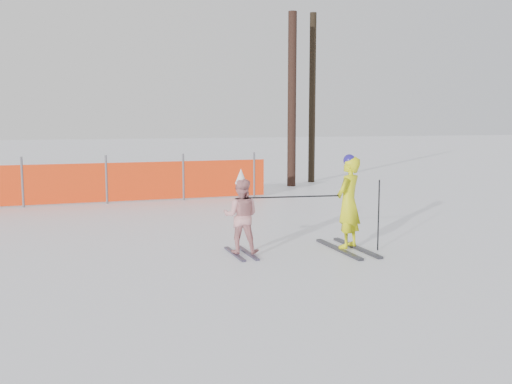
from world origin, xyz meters
TOP-DOWN VIEW (x-y plane):
  - ground at (0.00, 0.00)m, footprint 120.00×120.00m
  - adult at (1.53, 0.28)m, footprint 0.66×1.53m
  - child at (-0.24, 0.53)m, footprint 0.71×0.99m
  - ski_poles at (1.22, 0.27)m, footprint 2.11×0.46m
  - tree_trunks at (4.64, 9.52)m, footprint 1.38×1.16m

SIDE VIEW (x-z plane):
  - ground at x=0.00m, z-range 0.00..0.00m
  - child at x=-0.24m, z-range -0.06..1.32m
  - ski_poles at x=1.22m, z-range 0.18..1.35m
  - adult at x=1.53m, z-range -0.01..1.57m
  - tree_trunks at x=4.64m, z-range -0.05..5.67m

